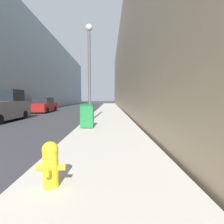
% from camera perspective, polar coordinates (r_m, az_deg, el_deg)
% --- Properties ---
extents(sidewalk_right, '(3.17, 60.00, 0.15)m').
position_cam_1_polar(sidewalk_right, '(20.24, -0.99, 0.15)').
color(sidewalk_right, '#B7B2A8').
rests_on(sidewalk_right, ground).
extents(building_left_glass, '(12.00, 60.00, 12.05)m').
position_cam_1_polar(building_left_glass, '(32.44, -29.85, 11.74)').
color(building_left_glass, '#849EB2').
rests_on(building_left_glass, ground).
extents(building_right_stone, '(12.00, 60.00, 13.46)m').
position_cam_1_polar(building_right_stone, '(29.63, 14.59, 14.32)').
color(building_right_stone, tan).
rests_on(building_right_stone, ground).
extents(fire_hydrant, '(0.49, 0.38, 0.76)m').
position_cam_1_polar(fire_hydrant, '(3.17, -19.45, -15.49)').
color(fire_hydrant, yellow).
rests_on(fire_hydrant, sidewalk_right).
extents(trash_bin, '(0.64, 0.58, 1.17)m').
position_cam_1_polar(trash_bin, '(8.78, -8.12, -1.21)').
color(trash_bin, '#1E7538').
rests_on(trash_bin, sidewalk_right).
extents(lamppost, '(0.42, 0.42, 6.00)m').
position_cam_1_polar(lamppost, '(11.33, -7.40, 14.20)').
color(lamppost, '#4C4C51').
rests_on(lamppost, sidewalk_right).
extents(pickup_truck, '(2.01, 5.16, 2.26)m').
position_cam_1_polar(pickup_truck, '(14.53, -32.39, 1.19)').
color(pickup_truck, slate).
rests_on(pickup_truck, ground).
extents(parked_sedan_near, '(1.91, 4.43, 1.71)m').
position_cam_1_polar(parked_sedan_near, '(21.60, -21.42, 1.99)').
color(parked_sedan_near, maroon).
rests_on(parked_sedan_near, ground).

